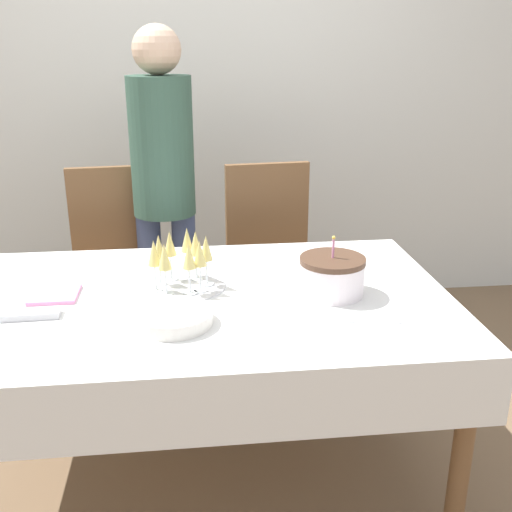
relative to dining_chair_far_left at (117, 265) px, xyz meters
name	(u,v)px	position (x,y,z in m)	size (l,w,h in m)	color
ground_plane	(207,477)	(0.37, -0.82, -0.54)	(12.00, 12.00, 0.00)	brown
wall_back	(189,72)	(0.37, 0.82, 0.81)	(8.00, 0.05, 2.70)	silver
dining_table	(202,324)	(0.37, -0.82, 0.08)	(1.62, 1.01, 0.72)	white
dining_chair_far_left	(117,265)	(0.00, 0.00, 0.00)	(0.46, 0.46, 0.97)	brown
dining_chair_far_right	(272,259)	(0.72, 0.00, 0.00)	(0.46, 0.46, 0.97)	brown
birthday_cake	(332,276)	(0.79, -0.85, 0.25)	(0.21, 0.21, 0.20)	white
champagne_tray	(181,260)	(0.31, -0.74, 0.28)	(0.29, 0.29, 0.18)	silver
plate_stack_main	(173,317)	(0.28, -1.02, 0.20)	(0.23, 0.23, 0.04)	silver
cake_knife	(351,321)	(0.80, -1.07, 0.19)	(0.30, 0.06, 0.00)	silver
fork_pile	(31,314)	(-0.14, -0.93, 0.19)	(0.17, 0.07, 0.02)	silver
napkin_pile	(55,294)	(-0.11, -0.77, 0.19)	(0.15, 0.15, 0.01)	pink
person_standing	(163,174)	(0.23, 0.05, 0.41)	(0.28, 0.28, 1.58)	#3F4C72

